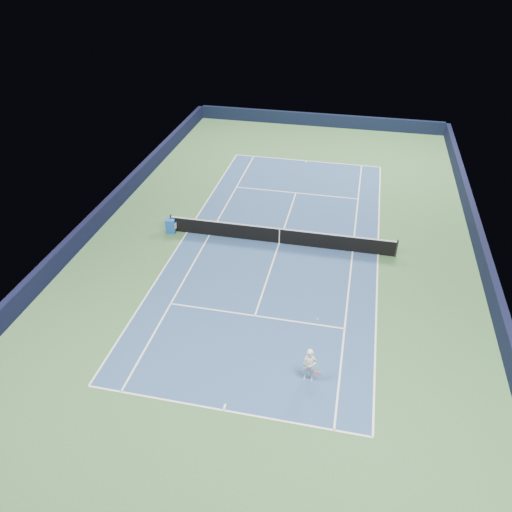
# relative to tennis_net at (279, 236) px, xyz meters

# --- Properties ---
(ground) EXTENTS (40.00, 40.00, 0.00)m
(ground) POSITION_rel_tennis_net_xyz_m (0.00, 0.00, -0.50)
(ground) COLOR #345C32
(ground) RESTS_ON ground
(wall_far) EXTENTS (22.00, 0.35, 1.10)m
(wall_far) POSITION_rel_tennis_net_xyz_m (0.00, 19.82, 0.05)
(wall_far) COLOR black
(wall_far) RESTS_ON ground
(wall_right) EXTENTS (0.35, 40.00, 1.10)m
(wall_right) POSITION_rel_tennis_net_xyz_m (10.82, 0.00, 0.05)
(wall_right) COLOR black
(wall_right) RESTS_ON ground
(wall_left) EXTENTS (0.35, 40.00, 1.10)m
(wall_left) POSITION_rel_tennis_net_xyz_m (-10.82, 0.00, 0.05)
(wall_left) COLOR black
(wall_left) RESTS_ON ground
(court_surface) EXTENTS (10.97, 23.77, 0.01)m
(court_surface) POSITION_rel_tennis_net_xyz_m (0.00, 0.00, -0.50)
(court_surface) COLOR navy
(court_surface) RESTS_ON ground
(baseline_far) EXTENTS (10.97, 0.08, 0.00)m
(baseline_far) POSITION_rel_tennis_net_xyz_m (0.00, 11.88, -0.50)
(baseline_far) COLOR white
(baseline_far) RESTS_ON ground
(baseline_near) EXTENTS (10.97, 0.08, 0.00)m
(baseline_near) POSITION_rel_tennis_net_xyz_m (0.00, -11.88, -0.50)
(baseline_near) COLOR white
(baseline_near) RESTS_ON ground
(sideline_doubles_right) EXTENTS (0.08, 23.77, 0.00)m
(sideline_doubles_right) POSITION_rel_tennis_net_xyz_m (5.49, 0.00, -0.50)
(sideline_doubles_right) COLOR white
(sideline_doubles_right) RESTS_ON ground
(sideline_doubles_left) EXTENTS (0.08, 23.77, 0.00)m
(sideline_doubles_left) POSITION_rel_tennis_net_xyz_m (-5.49, 0.00, -0.50)
(sideline_doubles_left) COLOR white
(sideline_doubles_left) RESTS_ON ground
(sideline_singles_right) EXTENTS (0.08, 23.77, 0.00)m
(sideline_singles_right) POSITION_rel_tennis_net_xyz_m (4.12, 0.00, -0.50)
(sideline_singles_right) COLOR white
(sideline_singles_right) RESTS_ON ground
(sideline_singles_left) EXTENTS (0.08, 23.77, 0.00)m
(sideline_singles_left) POSITION_rel_tennis_net_xyz_m (-4.12, 0.00, -0.50)
(sideline_singles_left) COLOR white
(sideline_singles_left) RESTS_ON ground
(service_line_far) EXTENTS (8.23, 0.08, 0.00)m
(service_line_far) POSITION_rel_tennis_net_xyz_m (0.00, 6.40, -0.50)
(service_line_far) COLOR white
(service_line_far) RESTS_ON ground
(service_line_near) EXTENTS (8.23, 0.08, 0.00)m
(service_line_near) POSITION_rel_tennis_net_xyz_m (0.00, -6.40, -0.50)
(service_line_near) COLOR white
(service_line_near) RESTS_ON ground
(center_service_line) EXTENTS (0.08, 12.80, 0.00)m
(center_service_line) POSITION_rel_tennis_net_xyz_m (0.00, 0.00, -0.50)
(center_service_line) COLOR white
(center_service_line) RESTS_ON ground
(center_mark_far) EXTENTS (0.08, 0.30, 0.00)m
(center_mark_far) POSITION_rel_tennis_net_xyz_m (0.00, 11.73, -0.50)
(center_mark_far) COLOR white
(center_mark_far) RESTS_ON ground
(center_mark_near) EXTENTS (0.08, 0.30, 0.00)m
(center_mark_near) POSITION_rel_tennis_net_xyz_m (0.00, -11.73, -0.50)
(center_mark_near) COLOR white
(center_mark_near) RESTS_ON ground
(tennis_net) EXTENTS (12.90, 0.10, 1.07)m
(tennis_net) POSITION_rel_tennis_net_xyz_m (0.00, 0.00, 0.00)
(tennis_net) COLOR black
(tennis_net) RESTS_ON ground
(sponsor_cube) EXTENTS (0.61, 0.54, 0.86)m
(sponsor_cube) POSITION_rel_tennis_net_xyz_m (-6.40, -0.15, -0.08)
(sponsor_cube) COLOR #1C51A9
(sponsor_cube) RESTS_ON ground
(tennis_player) EXTENTS (0.75, 1.23, 2.35)m
(tennis_player) POSITION_rel_tennis_net_xyz_m (2.91, -9.69, 0.27)
(tennis_player) COLOR white
(tennis_player) RESTS_ON ground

